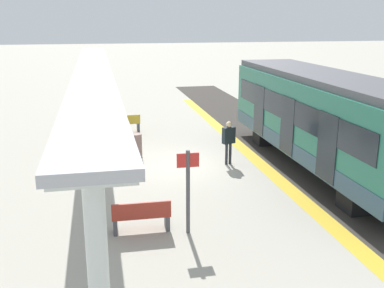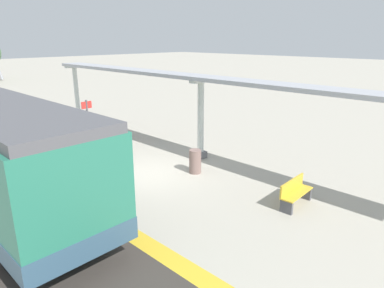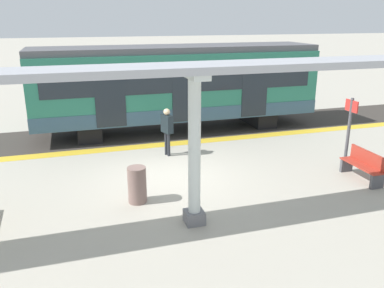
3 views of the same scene
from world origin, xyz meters
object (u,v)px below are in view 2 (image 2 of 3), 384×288
trash_bin (195,161)px  passenger_waiting_near_edge (99,159)px  bench_near_end (111,131)px  canopy_pillar_third (77,93)px  canopy_pillar_second (201,119)px  platform_info_sign (88,117)px  bench_mid_platform (295,192)px

trash_bin → passenger_waiting_near_edge: (-3.32, 1.60, 0.56)m
bench_near_end → passenger_waiting_near_edge: (-3.77, -5.00, 0.59)m
bench_near_end → passenger_waiting_near_edge: passenger_waiting_near_edge is taller
canopy_pillar_third → canopy_pillar_second: bearing=-90.0°
platform_info_sign → passenger_waiting_near_edge: (-2.60, -5.27, -0.29)m
bench_mid_platform → trash_bin: trash_bin is taller
bench_near_end → trash_bin: (-0.44, -6.61, 0.03)m
canopy_pillar_second → bench_mid_platform: size_ratio=2.31×
canopy_pillar_second → bench_mid_platform: 5.63m
canopy_pillar_second → platform_info_sign: canopy_pillar_second is taller
bench_mid_platform → passenger_waiting_near_edge: size_ratio=0.92×
bench_mid_platform → passenger_waiting_near_edge: 6.84m
canopy_pillar_third → passenger_waiting_near_edge: size_ratio=2.12×
canopy_pillar_third → trash_bin: size_ratio=3.66×
bench_mid_platform → canopy_pillar_second: bearing=76.2°
canopy_pillar_third → bench_near_end: size_ratio=2.32×
trash_bin → canopy_pillar_third: bearing=83.0°
bench_mid_platform → platform_info_sign: platform_info_sign is taller
bench_near_end → platform_info_sign: bearing=167.2°
canopy_pillar_second → trash_bin: size_ratio=3.66×
canopy_pillar_third → platform_info_sign: 5.60m
bench_mid_platform → canopy_pillar_third: bearing=85.4°
canopy_pillar_second → canopy_pillar_third: bearing=90.0°
bench_near_end → bench_mid_platform: same height
bench_near_end → passenger_waiting_near_edge: bearing=-127.0°
canopy_pillar_third → bench_mid_platform: canopy_pillar_third is taller
passenger_waiting_near_edge → canopy_pillar_third: bearing=65.2°
trash_bin → platform_info_sign: (-0.72, 6.87, 0.85)m
trash_bin → platform_info_sign: bearing=96.0°
trash_bin → platform_info_sign: platform_info_sign is taller
passenger_waiting_near_edge → bench_near_end: bearing=53.0°
platform_info_sign → canopy_pillar_third: bearing=66.7°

